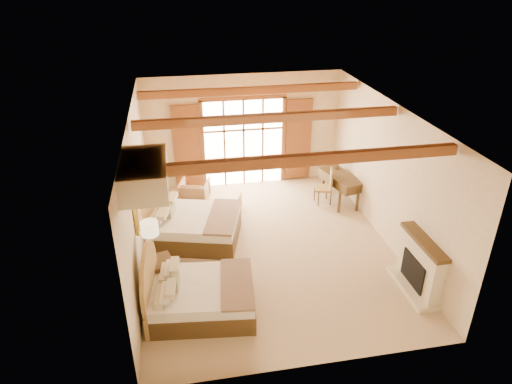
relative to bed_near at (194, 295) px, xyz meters
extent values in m
plane|color=#CEB38B|center=(1.79, 1.86, -0.39)|extent=(7.00, 7.00, 0.00)
plane|color=beige|center=(1.79, 5.36, 1.21)|extent=(5.50, 0.00, 5.50)
plane|color=beige|center=(-0.96, 1.86, 1.21)|extent=(0.00, 7.00, 7.00)
plane|color=beige|center=(4.54, 1.86, 1.21)|extent=(0.00, 7.00, 7.00)
plane|color=#B47C35|center=(1.79, 1.86, 2.81)|extent=(7.00, 7.00, 0.00)
cube|color=white|center=(1.79, 5.32, 0.86)|extent=(2.20, 0.02, 2.50)
cube|color=brown|center=(0.19, 5.29, 0.86)|extent=(0.75, 0.06, 2.40)
cube|color=brown|center=(3.39, 5.29, 0.86)|extent=(0.75, 0.06, 2.40)
cube|color=beige|center=(4.41, -0.14, 0.16)|extent=(0.25, 1.30, 1.10)
cube|color=black|center=(4.34, -0.14, 0.06)|extent=(0.18, 0.80, 0.60)
cube|color=beige|center=(4.32, -0.14, -0.34)|extent=(0.45, 1.40, 0.10)
cube|color=#4C371C|center=(4.40, -0.14, 0.73)|extent=(0.30, 1.40, 0.08)
cube|color=yellow|center=(-0.92, 1.11, 1.36)|extent=(0.05, 0.95, 0.75)
cube|color=#C57F37|center=(-0.89, 1.11, 1.36)|extent=(0.02, 0.82, 0.62)
cube|color=beige|center=(-0.61, -0.14, 2.56)|extent=(0.70, 1.40, 0.45)
cube|color=#4C371C|center=(0.14, 0.00, -0.20)|extent=(2.09, 1.68, 0.38)
cube|color=white|center=(0.14, 0.00, 0.10)|extent=(2.05, 1.64, 0.21)
cube|color=#80654F|center=(0.80, 0.00, 0.21)|extent=(0.75, 1.55, 0.05)
cube|color=#969B71|center=(-0.31, 0.00, 0.31)|extent=(0.16, 0.41, 0.23)
cube|color=#4C371C|center=(0.13, 2.52, -0.18)|extent=(2.45, 2.09, 0.41)
cube|color=white|center=(0.13, 2.52, 0.14)|extent=(2.40, 2.05, 0.23)
cube|color=#80654F|center=(0.85, 2.52, 0.26)|extent=(1.04, 1.73, 0.05)
cube|color=#969B71|center=(-0.36, 2.52, 0.37)|extent=(0.23, 0.45, 0.25)
cube|color=#4C371C|center=(-0.63, 0.79, -0.05)|extent=(0.69, 0.69, 0.67)
cylinder|color=#38281A|center=(-0.71, 0.81, -0.37)|extent=(0.22, 0.22, 0.03)
cylinder|color=#38281A|center=(-0.71, 0.81, 0.29)|extent=(0.04, 0.04, 1.32)
cylinder|color=beige|center=(-0.71, 0.81, 1.02)|extent=(0.33, 0.33, 0.27)
imported|color=#9D7046|center=(0.28, 4.25, -0.04)|extent=(0.92, 0.93, 0.69)
cube|color=tan|center=(1.14, 3.77, -0.18)|extent=(0.75, 0.75, 0.43)
cube|color=#4C371C|center=(4.19, 3.76, 0.34)|extent=(0.92, 1.50, 0.05)
cube|color=#4C371C|center=(4.19, 3.76, 0.21)|extent=(0.89, 1.46, 0.22)
cube|color=olive|center=(3.69, 3.70, 0.04)|extent=(0.53, 0.53, 0.06)
cube|color=olive|center=(3.88, 3.70, 0.33)|extent=(0.16, 0.43, 0.53)
cylinder|color=#38281A|center=(4.23, 4.17, 0.38)|extent=(0.12, 0.12, 0.02)
cylinder|color=#38281A|center=(4.23, 4.17, 0.52)|extent=(0.02, 0.02, 0.29)
cylinder|color=beige|center=(4.23, 4.17, 0.70)|extent=(0.21, 0.21, 0.17)
camera|label=1|loc=(-0.07, -6.72, 5.50)|focal=32.00mm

